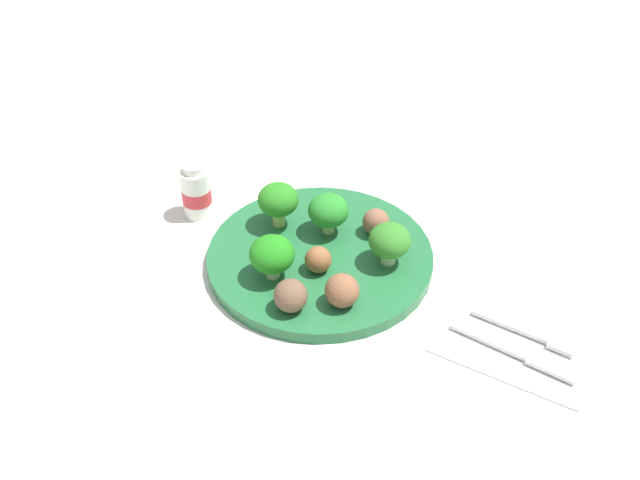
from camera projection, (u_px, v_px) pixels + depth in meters
The scene contains 14 objects.
ground_plane at pixel (320, 262), 0.95m from camera, with size 4.00×4.00×0.00m, color silver.
plate at pixel (320, 257), 0.95m from camera, with size 0.28×0.28×0.02m, color #236638.
broccoli_floret_back_right at pixel (328, 211), 0.95m from camera, with size 0.05×0.05×0.05m.
broccoli_floret_near_rim at pixel (278, 200), 0.96m from camera, with size 0.05×0.05×0.06m.
broccoli_floret_mid_right at pixel (272, 255), 0.89m from camera, with size 0.05×0.05×0.06m.
broccoli_floret_far_rim at pixel (390, 241), 0.91m from camera, with size 0.05×0.05×0.05m.
meatball_near_rim at pixel (318, 260), 0.91m from camera, with size 0.03×0.03×0.03m, color brown.
meatball_back_right at pixel (342, 291), 0.86m from camera, with size 0.04×0.04×0.04m, color brown.
meatball_front_left at pixel (376, 222), 0.96m from camera, with size 0.03×0.03×0.03m, color brown.
meatball_far_rim at pixel (291, 296), 0.85m from camera, with size 0.04×0.04×0.04m, color brown.
napkin at pixel (517, 343), 0.84m from camera, with size 0.17×0.12×0.01m, color white.
fork at pixel (530, 332), 0.85m from camera, with size 0.12×0.02×0.01m.
knife at pixel (519, 353), 0.83m from camera, with size 0.15×0.02×0.01m.
yogurt_bottle at pixel (196, 192), 1.01m from camera, with size 0.04×0.04×0.08m.
Camera 1 is at (0.41, -0.59, 0.62)m, focal length 42.87 mm.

